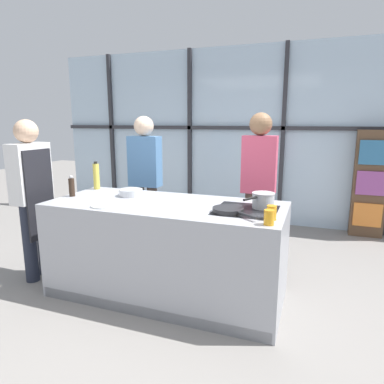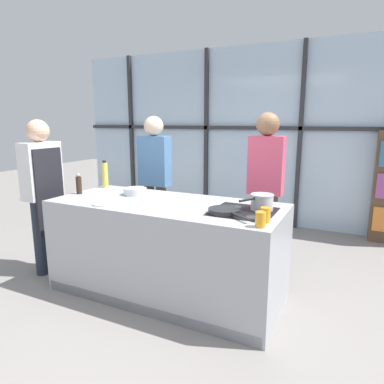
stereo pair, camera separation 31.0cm
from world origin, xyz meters
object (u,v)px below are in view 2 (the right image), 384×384
Objects in this scene: pepper_grinder at (79,185)px; juice_glass_near at (260,219)px; spectator_center_left at (265,180)px; mixing_bowl at (135,191)px; frying_pan at (224,211)px; saucepan at (262,202)px; spectator_far_left at (155,174)px; white_plate at (105,203)px; juice_glass_far at (265,215)px; oil_bottle at (105,175)px; chef at (43,187)px.

pepper_grinder reaches higher than juice_glass_near.
spectator_center_left reaches higher than mixing_bowl.
frying_pan is 0.35m from saucepan.
juice_glass_near is at bearing 142.54° from spectator_far_left.
mixing_bowl is 0.59m from pepper_grinder.
white_plate is 1.45m from juice_glass_far.
oil_bottle is (-1.62, 0.47, 0.12)m from frying_pan.
pepper_grinder is (-1.70, -0.99, -0.02)m from spectator_center_left.
oil_bottle is (-0.53, 0.18, 0.11)m from mixing_bowl.
mixing_bowl reaches higher than frying_pan.
frying_pan is at bearing 86.28° from spectator_center_left.
spectator_far_left is at bearing 73.22° from pepper_grinder.
mixing_bowl is (-1.09, 0.29, 0.02)m from frying_pan.
juice_glass_far is (0.36, -0.09, 0.03)m from frying_pan.
frying_pan is 3.61× the size of juice_glass_near.
spectator_far_left is 0.98× the size of spectator_center_left.
chef reaches higher than juice_glass_far.
spectator_far_left is 4.21× the size of frying_pan.
oil_bottle is at bearing 137.87° from chef.
juice_glass_far is at bearing -15.81° from oil_bottle.
oil_bottle is (0.44, 0.48, 0.10)m from chef.
spectator_center_left is 1.33m from juice_glass_near.
pepper_grinder is at bearing 171.42° from juice_glass_near.
frying_pan is 1.21× the size of saucepan.
frying_pan is 1.69m from oil_bottle.
oil_bottle reaches higher than saucepan.
juice_glass_near is at bearing -19.49° from oil_bottle.
frying_pan is 1.32× the size of oil_bottle.
chef is 0.44m from pepper_grinder.
spectator_center_left is 5.17× the size of saucepan.
chef is at bearing 178.19° from juice_glass_far.
oil_bottle is at bearing 63.99° from spectator_far_left.
saucepan is 0.50m from juice_glass_near.
juice_glass_near is (1.99, -0.30, -0.04)m from pepper_grinder.
frying_pan is 1.10m from white_plate.
spectator_far_left is 7.98× the size of pepper_grinder.
juice_glass_near is (0.36, -0.23, 0.03)m from frying_pan.
chef is 0.66m from oil_bottle.
chef is 4.95× the size of saucepan.
oil_bottle is 2.74× the size of juice_glass_far.
oil_bottle is 2.74× the size of juice_glass_near.
frying_pan is 1.71× the size of mixing_bowl.
spectator_far_left is 5.08× the size of saucepan.
pepper_grinder reaches higher than frying_pan.
white_plate is 0.46m from mixing_bowl.
spectator_center_left is at bearing 116.87° from chef.
oil_bottle reaches higher than white_plate.
spectator_far_left is 0.81m from mixing_bowl.
frying_pan is (2.06, 0.01, -0.02)m from chef.
chef is at bearing -162.64° from mixing_bowl.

